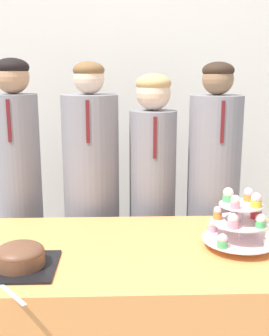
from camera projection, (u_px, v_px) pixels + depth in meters
The scene contains 8 objects.
wall_back at pixel (125, 91), 2.97m from camera, with size 9.00×0.06×2.70m.
table at pixel (129, 326), 1.88m from camera, with size 1.44×0.80×0.75m.
round_cake at pixel (20, 257), 1.60m from camera, with size 0.28×0.28×0.10m.
cupcake_stand at pixel (241, 221), 1.78m from camera, with size 0.32×0.32×0.25m.
student_0 at pixel (20, 202), 2.40m from camera, with size 0.25×0.26×1.55m.
student_1 at pixel (92, 207), 2.42m from camera, with size 0.31×0.32×1.54m.
student_2 at pixel (152, 207), 2.43m from camera, with size 0.26×0.27×1.47m.
student_3 at pixel (212, 205), 2.44m from camera, with size 0.30×0.30×1.54m.
Camera 1 is at (-0.03, -1.28, 1.48)m, focal length 45.00 mm.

